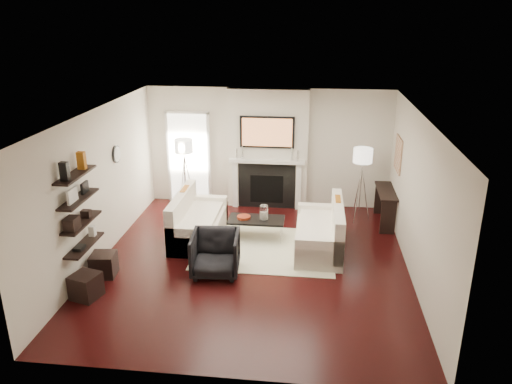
# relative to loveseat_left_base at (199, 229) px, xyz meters

# --- Properties ---
(room_envelope) EXTENTS (6.00, 6.00, 6.00)m
(room_envelope) POSITION_rel_loveseat_left_base_xyz_m (1.18, -0.93, 1.14)
(room_envelope) COLOR black
(room_envelope) RESTS_ON ground
(chimney_breast) EXTENTS (1.80, 0.25, 2.70)m
(chimney_breast) POSITION_rel_loveseat_left_base_xyz_m (1.18, 1.95, 1.14)
(chimney_breast) COLOR silver
(chimney_breast) RESTS_ON floor
(fireplace_surround) EXTENTS (1.30, 0.02, 1.04)m
(fireplace_surround) POSITION_rel_loveseat_left_base_xyz_m (1.18, 1.81, 0.31)
(fireplace_surround) COLOR black
(fireplace_surround) RESTS_ON floor
(firebox) EXTENTS (0.75, 0.02, 0.65)m
(firebox) POSITION_rel_loveseat_left_base_xyz_m (1.18, 1.81, 0.24)
(firebox) COLOR black
(firebox) RESTS_ON floor
(mantel_pilaster_l) EXTENTS (0.12, 0.08, 1.10)m
(mantel_pilaster_l) POSITION_rel_loveseat_left_base_xyz_m (0.46, 1.78, 0.34)
(mantel_pilaster_l) COLOR white
(mantel_pilaster_l) RESTS_ON floor
(mantel_pilaster_r) EXTENTS (0.12, 0.08, 1.10)m
(mantel_pilaster_r) POSITION_rel_loveseat_left_base_xyz_m (1.90, 1.78, 0.34)
(mantel_pilaster_r) COLOR white
(mantel_pilaster_r) RESTS_ON floor
(mantel_shelf) EXTENTS (1.70, 0.18, 0.07)m
(mantel_shelf) POSITION_rel_loveseat_left_base_xyz_m (1.18, 1.76, 0.91)
(mantel_shelf) COLOR white
(mantel_shelf) RESTS_ON chimney_breast
(tv_body) EXTENTS (1.20, 0.06, 0.70)m
(tv_body) POSITION_rel_loveseat_left_base_xyz_m (1.18, 1.79, 1.57)
(tv_body) COLOR black
(tv_body) RESTS_ON chimney_breast
(tv_screen) EXTENTS (1.10, 0.00, 0.62)m
(tv_screen) POSITION_rel_loveseat_left_base_xyz_m (1.18, 1.76, 1.57)
(tv_screen) COLOR #BF723F
(tv_screen) RESTS_ON tv_body
(candlestick_l_tall) EXTENTS (0.04, 0.04, 0.30)m
(candlestick_l_tall) POSITION_rel_loveseat_left_base_xyz_m (0.63, 1.77, 1.09)
(candlestick_l_tall) COLOR silver
(candlestick_l_tall) RESTS_ON mantel_shelf
(candlestick_l_short) EXTENTS (0.04, 0.04, 0.24)m
(candlestick_l_short) POSITION_rel_loveseat_left_base_xyz_m (0.50, 1.77, 1.06)
(candlestick_l_short) COLOR silver
(candlestick_l_short) RESTS_ON mantel_shelf
(candlestick_r_tall) EXTENTS (0.04, 0.04, 0.30)m
(candlestick_r_tall) POSITION_rel_loveseat_left_base_xyz_m (1.73, 1.77, 1.09)
(candlestick_r_tall) COLOR silver
(candlestick_r_tall) RESTS_ON mantel_shelf
(candlestick_r_short) EXTENTS (0.04, 0.04, 0.24)m
(candlestick_r_short) POSITION_rel_loveseat_left_base_xyz_m (1.86, 1.77, 1.06)
(candlestick_r_short) COLOR silver
(candlestick_r_short) RESTS_ON mantel_shelf
(hallway_panel) EXTENTS (0.90, 0.02, 2.10)m
(hallway_panel) POSITION_rel_loveseat_left_base_xyz_m (-0.67, 2.05, 0.84)
(hallway_panel) COLOR white
(hallway_panel) RESTS_ON floor
(door_trim_l) EXTENTS (0.06, 0.06, 2.16)m
(door_trim_l) POSITION_rel_loveseat_left_base_xyz_m (-1.15, 2.03, 0.84)
(door_trim_l) COLOR white
(door_trim_l) RESTS_ON floor
(door_trim_r) EXTENTS (0.06, 0.06, 2.16)m
(door_trim_r) POSITION_rel_loveseat_left_base_xyz_m (-0.19, 2.03, 0.84)
(door_trim_r) COLOR white
(door_trim_r) RESTS_ON floor
(door_trim_top) EXTENTS (1.02, 0.06, 0.06)m
(door_trim_top) POSITION_rel_loveseat_left_base_xyz_m (-0.67, 2.03, 1.92)
(door_trim_top) COLOR white
(door_trim_top) RESTS_ON wall_back
(rug) EXTENTS (2.60, 2.00, 0.01)m
(rug) POSITION_rel_loveseat_left_base_xyz_m (1.35, -0.33, -0.20)
(rug) COLOR #ECE7C2
(rug) RESTS_ON floor
(loveseat_left_base) EXTENTS (0.85, 1.80, 0.42)m
(loveseat_left_base) POSITION_rel_loveseat_left_base_xyz_m (0.00, 0.00, 0.00)
(loveseat_left_base) COLOR white
(loveseat_left_base) RESTS_ON floor
(loveseat_left_back) EXTENTS (0.18, 1.80, 0.80)m
(loveseat_left_back) POSITION_rel_loveseat_left_base_xyz_m (-0.33, 0.00, 0.32)
(loveseat_left_back) COLOR white
(loveseat_left_back) RESTS_ON floor
(loveseat_left_arm_n) EXTENTS (0.85, 0.18, 0.60)m
(loveseat_left_arm_n) POSITION_rel_loveseat_left_base_xyz_m (0.00, -0.81, 0.09)
(loveseat_left_arm_n) COLOR white
(loveseat_left_arm_n) RESTS_ON floor
(loveseat_left_arm_s) EXTENTS (0.85, 0.18, 0.60)m
(loveseat_left_arm_s) POSITION_rel_loveseat_left_base_xyz_m (0.00, 0.81, 0.09)
(loveseat_left_arm_s) COLOR white
(loveseat_left_arm_s) RESTS_ON floor
(loveseat_left_cushion) EXTENTS (0.63, 1.44, 0.10)m
(loveseat_left_cushion) POSITION_rel_loveseat_left_base_xyz_m (0.05, 0.00, 0.26)
(loveseat_left_cushion) COLOR white
(loveseat_left_cushion) RESTS_ON loveseat_left_base
(pillow_left_orange) EXTENTS (0.10, 0.42, 0.42)m
(pillow_left_orange) POSITION_rel_loveseat_left_base_xyz_m (-0.33, 0.30, 0.52)
(pillow_left_orange) COLOR #A55D14
(pillow_left_orange) RESTS_ON loveseat_left_cushion
(pillow_left_charcoal) EXTENTS (0.10, 0.40, 0.40)m
(pillow_left_charcoal) POSITION_rel_loveseat_left_base_xyz_m (-0.33, -0.30, 0.51)
(pillow_left_charcoal) COLOR black
(pillow_left_charcoal) RESTS_ON loveseat_left_cushion
(loveseat_right_base) EXTENTS (0.85, 1.80, 0.42)m
(loveseat_right_base) POSITION_rel_loveseat_left_base_xyz_m (2.36, -0.23, 0.00)
(loveseat_right_base) COLOR white
(loveseat_right_base) RESTS_ON floor
(loveseat_right_back) EXTENTS (0.18, 1.80, 0.80)m
(loveseat_right_back) POSITION_rel_loveseat_left_base_xyz_m (2.69, -0.23, 0.32)
(loveseat_right_back) COLOR white
(loveseat_right_back) RESTS_ON floor
(loveseat_right_arm_n) EXTENTS (0.85, 0.18, 0.60)m
(loveseat_right_arm_n) POSITION_rel_loveseat_left_base_xyz_m (2.36, -1.04, 0.09)
(loveseat_right_arm_n) COLOR white
(loveseat_right_arm_n) RESTS_ON floor
(loveseat_right_arm_s) EXTENTS (0.85, 0.18, 0.60)m
(loveseat_right_arm_s) POSITION_rel_loveseat_left_base_xyz_m (2.36, 0.58, 0.09)
(loveseat_right_arm_s) COLOR white
(loveseat_right_arm_s) RESTS_ON floor
(loveseat_right_cushion) EXTENTS (0.63, 1.44, 0.10)m
(loveseat_right_cushion) POSITION_rel_loveseat_left_base_xyz_m (2.31, -0.23, 0.26)
(loveseat_right_cushion) COLOR white
(loveseat_right_cushion) RESTS_ON loveseat_right_base
(pillow_right_orange) EXTENTS (0.10, 0.42, 0.42)m
(pillow_right_orange) POSITION_rel_loveseat_left_base_xyz_m (2.69, 0.07, 0.52)
(pillow_right_orange) COLOR #A55D14
(pillow_right_orange) RESTS_ON loveseat_right_cushion
(pillow_right_charcoal) EXTENTS (0.10, 0.40, 0.40)m
(pillow_right_charcoal) POSITION_rel_loveseat_left_base_xyz_m (2.69, -0.53, 0.51)
(pillow_right_charcoal) COLOR black
(pillow_right_charcoal) RESTS_ON loveseat_right_cushion
(coffee_table) EXTENTS (1.10, 0.55, 0.04)m
(coffee_table) POSITION_rel_loveseat_left_base_xyz_m (1.13, 0.13, 0.19)
(coffee_table) COLOR black
(coffee_table) RESTS_ON floor
(coffee_leg_nw) EXTENTS (0.02, 0.02, 0.38)m
(coffee_leg_nw) POSITION_rel_loveseat_left_base_xyz_m (0.63, -0.09, -0.02)
(coffee_leg_nw) COLOR silver
(coffee_leg_nw) RESTS_ON floor
(coffee_leg_ne) EXTENTS (0.02, 0.02, 0.38)m
(coffee_leg_ne) POSITION_rel_loveseat_left_base_xyz_m (1.63, -0.09, -0.02)
(coffee_leg_ne) COLOR silver
(coffee_leg_ne) RESTS_ON floor
(coffee_leg_sw) EXTENTS (0.02, 0.02, 0.38)m
(coffee_leg_sw) POSITION_rel_loveseat_left_base_xyz_m (0.63, 0.35, -0.02)
(coffee_leg_sw) COLOR silver
(coffee_leg_sw) RESTS_ON floor
(coffee_leg_se) EXTENTS (0.02, 0.02, 0.38)m
(coffee_leg_se) POSITION_rel_loveseat_left_base_xyz_m (1.63, 0.35, -0.02)
(coffee_leg_se) COLOR silver
(coffee_leg_se) RESTS_ON floor
(hurricane_glass) EXTENTS (0.17, 0.17, 0.29)m
(hurricane_glass) POSITION_rel_loveseat_left_base_xyz_m (1.28, 0.13, 0.35)
(hurricane_glass) COLOR white
(hurricane_glass) RESTS_ON coffee_table
(hurricane_candle) EXTENTS (0.11, 0.11, 0.17)m
(hurricane_candle) POSITION_rel_loveseat_left_base_xyz_m (1.28, 0.13, 0.29)
(hurricane_candle) COLOR white
(hurricane_candle) RESTS_ON coffee_table
(copper_bowl) EXTENTS (0.27, 0.27, 0.04)m
(copper_bowl) POSITION_rel_loveseat_left_base_xyz_m (0.88, 0.13, 0.24)
(copper_bowl) COLOR #BB3C1F
(copper_bowl) RESTS_ON coffee_table
(armchair) EXTENTS (0.85, 0.80, 0.82)m
(armchair) POSITION_rel_loveseat_left_base_xyz_m (0.59, -1.35, 0.20)
(armchair) COLOR black
(armchair) RESTS_ON floor
(lamp_left_post) EXTENTS (0.02, 0.02, 1.20)m
(lamp_left_post) POSITION_rel_loveseat_left_base_xyz_m (-0.67, 1.65, 0.39)
(lamp_left_post) COLOR silver
(lamp_left_post) RESTS_ON floor
(lamp_left_shade) EXTENTS (0.40, 0.40, 0.30)m
(lamp_left_shade) POSITION_rel_loveseat_left_base_xyz_m (-0.67, 1.65, 1.24)
(lamp_left_shade) COLOR white
(lamp_left_shade) RESTS_ON lamp_left_post
(lamp_left_leg_a) EXTENTS (0.25, 0.02, 1.23)m
(lamp_left_leg_a) POSITION_rel_loveseat_left_base_xyz_m (-0.56, 1.65, 0.39)
(lamp_left_leg_a) COLOR silver
(lamp_left_leg_a) RESTS_ON floor
(lamp_left_leg_b) EXTENTS (0.14, 0.22, 1.23)m
(lamp_left_leg_b) POSITION_rel_loveseat_left_base_xyz_m (-0.73, 1.74, 0.39)
(lamp_left_leg_b) COLOR silver
(lamp_left_leg_b) RESTS_ON floor
(lamp_left_leg_c) EXTENTS (0.14, 0.22, 1.23)m
(lamp_left_leg_c) POSITION_rel_loveseat_left_base_xyz_m (-0.73, 1.55, 0.39)
(lamp_left_leg_c) COLOR silver
(lamp_left_leg_c) RESTS_ON floor
(lamp_right_post) EXTENTS (0.02, 0.02, 1.20)m
(lamp_right_post) POSITION_rel_loveseat_left_base_xyz_m (3.23, 1.32, 0.39)
(lamp_right_post) COLOR silver
(lamp_right_post) RESTS_ON floor
(lamp_right_shade) EXTENTS (0.40, 0.40, 0.30)m
(lamp_right_shade) POSITION_rel_loveseat_left_base_xyz_m (3.23, 1.32, 1.24)
(lamp_right_shade) COLOR white
(lamp_right_shade) RESTS_ON lamp_right_post
(lamp_right_leg_a) EXTENTS (0.25, 0.02, 1.23)m
(lamp_right_leg_a) POSITION_rel_loveseat_left_base_xyz_m (3.34, 1.32, 0.39)
(lamp_right_leg_a) COLOR silver
(lamp_right_leg_a) RESTS_ON floor
(lamp_right_leg_b) EXTENTS (0.14, 0.22, 1.23)m
(lamp_right_leg_b) POSITION_rel_loveseat_left_base_xyz_m (3.17, 1.42, 0.39)
(lamp_right_leg_b) COLOR silver
(lamp_right_leg_b) RESTS_ON floor
(lamp_right_leg_c) EXTENTS (0.14, 0.22, 1.23)m
(lamp_right_leg_c) POSITION_rel_loveseat_left_base_xyz_m (3.17, 1.22, 0.39)
(lamp_right_leg_c) COLOR silver
(lamp_right_leg_c) RESTS_ON floor
(console_top) EXTENTS (0.35, 1.20, 0.04)m
(console_top) POSITION_rel_loveseat_left_base_xyz_m (3.75, 1.19, 0.52)
(console_top) COLOR black
(console_top) RESTS_ON floor
(console_leg_n) EXTENTS (0.30, 0.04, 0.71)m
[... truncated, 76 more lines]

